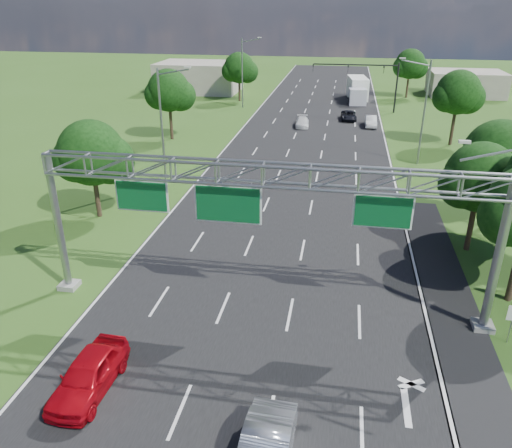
% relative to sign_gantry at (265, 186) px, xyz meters
% --- Properties ---
extents(ground, '(220.00, 220.00, 0.00)m').
position_rel_sign_gantry_xyz_m(ground, '(-0.33, 18.00, -6.89)').
color(ground, '#305519').
rests_on(ground, ground).
extents(road, '(18.00, 180.00, 0.02)m').
position_rel_sign_gantry_xyz_m(road, '(-0.33, 18.00, -6.89)').
color(road, black).
rests_on(road, ground).
extents(road_flare, '(3.00, 30.00, 0.02)m').
position_rel_sign_gantry_xyz_m(road_flare, '(9.87, 2.00, -6.89)').
color(road_flare, black).
rests_on(road_flare, ground).
extents(sign_gantry, '(23.50, 1.00, 9.56)m').
position_rel_sign_gantry_xyz_m(sign_gantry, '(0.00, 0.00, 0.00)').
color(sign_gantry, gray).
rests_on(sign_gantry, ground).
extents(traffic_signal, '(12.21, 0.24, 7.00)m').
position_rel_sign_gantry_xyz_m(traffic_signal, '(7.15, 53.00, -1.72)').
color(traffic_signal, black).
rests_on(traffic_signal, ground).
extents(streetlight_l_near, '(2.97, 0.22, 10.16)m').
position_rel_sign_gantry_xyz_m(streetlight_l_near, '(-11.63, 18.00, -1.31)').
color(streetlight_l_near, gray).
rests_on(streetlight_l_near, ground).
extents(streetlight_l_far, '(2.97, 0.22, 10.16)m').
position_rel_sign_gantry_xyz_m(streetlight_l_far, '(-11.63, 53.00, -1.31)').
color(streetlight_l_far, gray).
rests_on(streetlight_l_far, ground).
extents(streetlight_r_mid, '(2.97, 0.22, 10.16)m').
position_rel_sign_gantry_xyz_m(streetlight_r_mid, '(10.97, 28.00, -1.31)').
color(streetlight_r_mid, gray).
rests_on(streetlight_r_mid, ground).
extents(tree_verge_la, '(5.76, 4.80, 7.40)m').
position_rel_sign_gantry_xyz_m(tree_verge_la, '(-14.25, 10.04, -2.13)').
color(tree_verge_la, '#2D2116').
rests_on(tree_verge_la, ground).
extents(tree_verge_lb, '(5.76, 4.80, 8.06)m').
position_rel_sign_gantry_xyz_m(tree_verge_lb, '(-16.25, 33.04, -1.48)').
color(tree_verge_lb, '#2D2116').
rests_on(tree_verge_lb, ground).
extents(tree_verge_lc, '(5.76, 4.80, 7.62)m').
position_rel_sign_gantry_xyz_m(tree_verge_lc, '(-13.25, 58.04, -1.92)').
color(tree_verge_lc, '#2D2116').
rests_on(tree_verge_lc, ground).
extents(tree_verge_rd, '(5.76, 4.80, 8.28)m').
position_rel_sign_gantry_xyz_m(tree_verge_rd, '(15.75, 36.04, -1.26)').
color(tree_verge_rd, '#2D2116').
rests_on(tree_verge_rd, ground).
extents(tree_verge_re, '(5.76, 4.80, 7.84)m').
position_rel_sign_gantry_xyz_m(tree_verge_re, '(13.75, 66.04, -1.70)').
color(tree_verge_re, '#2D2116').
rests_on(tree_verge_re, ground).
extents(building_left, '(14.00, 10.00, 5.00)m').
position_rel_sign_gantry_xyz_m(building_left, '(-22.33, 66.00, -4.39)').
color(building_left, '#9D9384').
rests_on(building_left, ground).
extents(building_right, '(12.00, 9.00, 4.00)m').
position_rel_sign_gantry_xyz_m(building_right, '(23.67, 70.00, -4.89)').
color(building_right, '#9D9384').
rests_on(building_right, ground).
extents(red_coupe, '(2.02, 4.78, 1.61)m').
position_rel_sign_gantry_xyz_m(red_coupe, '(-6.24, -7.45, -6.09)').
color(red_coupe, '#BB0813').
rests_on(red_coupe, ground).
extents(car_queue_a, '(1.96, 4.19, 1.18)m').
position_rel_sign_gantry_xyz_m(car_queue_a, '(-1.72, 41.98, -6.30)').
color(car_queue_a, white).
rests_on(car_queue_a, ground).
extents(car_queue_b, '(2.23, 4.41, 1.20)m').
position_rel_sign_gantry_xyz_m(car_queue_b, '(4.20, 46.99, -6.29)').
color(car_queue_b, black).
rests_on(car_queue_b, ground).
extents(car_queue_d, '(1.48, 4.07, 1.33)m').
position_rel_sign_gantry_xyz_m(car_queue_d, '(7.06, 43.65, -6.23)').
color(car_queue_d, white).
rests_on(car_queue_d, ground).
extents(box_truck, '(3.53, 9.64, 3.55)m').
position_rel_sign_gantry_xyz_m(box_truck, '(5.42, 61.84, -5.19)').
color(box_truck, white).
rests_on(box_truck, ground).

